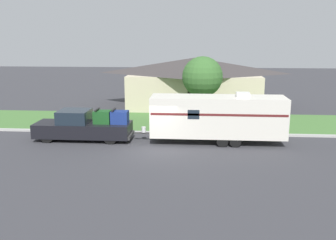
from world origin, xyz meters
TOP-DOWN VIEW (x-y plane):
  - ground_plane at (0.00, 0.00)m, footprint 120.00×120.00m
  - curb_strip at (0.00, 3.75)m, footprint 80.00×0.30m
  - lawn_strip at (0.00, 7.40)m, footprint 80.00×7.00m
  - house_across_street at (2.16, 14.49)m, footprint 12.90×8.11m
  - pickup_truck at (-4.76, 1.87)m, footprint 6.25×2.07m
  - travel_trailer at (3.76, 1.87)m, footprint 9.44×2.22m
  - mailbox at (-5.51, 4.39)m, footprint 0.48×0.20m
  - tree_in_yard at (2.85, 7.80)m, footprint 3.13×3.13m

SIDE VIEW (x-z plane):
  - ground_plane at x=0.00m, z-range 0.00..0.00m
  - lawn_strip at x=0.00m, z-range 0.00..0.03m
  - curb_strip at x=0.00m, z-range 0.00..0.14m
  - pickup_truck at x=-4.76m, z-range -0.12..1.93m
  - mailbox at x=-5.51m, z-range 0.34..1.62m
  - travel_trailer at x=3.76m, z-range 0.08..3.30m
  - house_across_street at x=2.16m, z-range 0.08..4.69m
  - tree_in_yard at x=2.85m, z-range 0.97..6.06m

